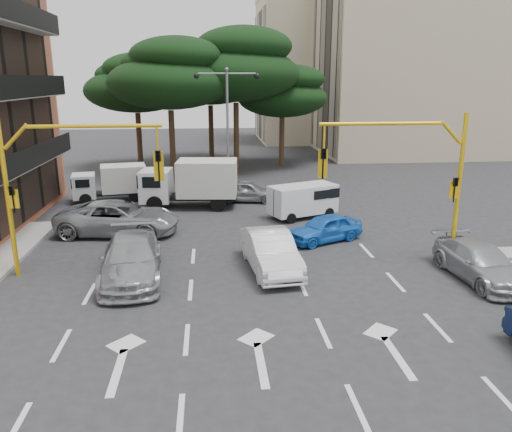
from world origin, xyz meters
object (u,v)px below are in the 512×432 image
at_px(car_silver_cross_b, 247,191).
at_px(van_white, 303,201).
at_px(car_silver_wagon, 131,259).
at_px(signal_mast_right, 417,168).
at_px(car_silver_parked, 480,262).
at_px(car_blue_compact, 325,228).
at_px(car_silver_cross_a, 118,218).
at_px(street_lamp_center, 227,108).
at_px(box_truck_b, 190,184).
at_px(box_truck_a, 111,183).
at_px(signal_mast_left, 56,174).
at_px(car_white_hatch, 271,251).

bearing_deg(car_silver_cross_b, van_white, -134.03).
bearing_deg(car_silver_wagon, signal_mast_right, -1.32).
bearing_deg(car_silver_parked, car_silver_wagon, 169.62).
distance_m(car_blue_compact, car_silver_cross_a, 9.83).
height_order(car_blue_compact, van_white, van_white).
xyz_separation_m(street_lamp_center, box_truck_b, (-2.37, -4.04, -4.05)).
bearing_deg(car_silver_parked, car_silver_cross_b, 116.10).
bearing_deg(car_blue_compact, car_silver_cross_b, 175.36).
bearing_deg(box_truck_a, car_silver_wagon, -177.88).
relative_size(signal_mast_left, street_lamp_center, 0.77).
xyz_separation_m(signal_mast_left, car_silver_cross_b, (7.80, 11.01, -3.23)).
height_order(car_silver_wagon, car_silver_parked, car_silver_wagon).
bearing_deg(car_blue_compact, car_silver_cross_a, -126.79).
relative_size(street_lamp_center, car_silver_cross_b, 2.04).
xyz_separation_m(car_white_hatch, box_truck_a, (-8.32, 12.34, 0.32)).
bearing_deg(signal_mast_left, car_blue_compact, 15.59).
distance_m(street_lamp_center, box_truck_b, 6.19).
distance_m(signal_mast_right, car_silver_wagon, 11.46).
height_order(car_silver_wagon, car_silver_cross_b, car_silver_wagon).
distance_m(signal_mast_right, car_white_hatch, 6.55).
distance_m(signal_mast_left, car_white_hatch, 8.47).
relative_size(car_silver_wagon, car_silver_parked, 1.16).
distance_m(car_silver_wagon, box_truck_b, 10.82).
distance_m(signal_mast_left, street_lamp_center, 15.65).
bearing_deg(van_white, signal_mast_right, 0.81).
distance_m(car_blue_compact, car_silver_wagon, 8.97).
height_order(car_white_hatch, car_silver_wagon, car_silver_wagon).
height_order(car_silver_cross_a, box_truck_b, box_truck_b).
relative_size(signal_mast_left, car_silver_parked, 1.31).
distance_m(car_blue_compact, box_truck_b, 9.44).
distance_m(car_silver_cross_a, car_silver_parked, 15.97).
xyz_separation_m(car_silver_cross_b, van_white, (2.72, -3.84, 0.25)).
height_order(van_white, box_truck_b, box_truck_b).
relative_size(car_white_hatch, car_blue_compact, 1.26).
bearing_deg(signal_mast_left, van_white, 34.27).
relative_size(car_blue_compact, car_silver_cross_b, 0.96).
xyz_separation_m(signal_mast_left, car_white_hatch, (7.87, -0.33, -3.13)).
height_order(car_blue_compact, box_truck_b, box_truck_b).
distance_m(signal_mast_right, car_silver_cross_b, 12.86).
height_order(car_silver_cross_b, box_truck_b, box_truck_b).
height_order(signal_mast_left, car_silver_wagon, signal_mast_left).
bearing_deg(car_silver_cross_a, car_silver_parked, -108.56).
bearing_deg(car_silver_parked, signal_mast_left, 168.12).
bearing_deg(box_truck_a, signal_mast_right, -141.90).
distance_m(car_silver_parked, box_truck_a, 21.24).
xyz_separation_m(signal_mast_left, car_silver_parked, (15.50, -2.00, -3.22)).
height_order(signal_mast_left, car_white_hatch, signal_mast_left).
relative_size(car_silver_parked, van_white, 1.28).
bearing_deg(car_blue_compact, box_truck_b, -162.71).
height_order(signal_mast_right, car_silver_cross_a, signal_mast_right).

